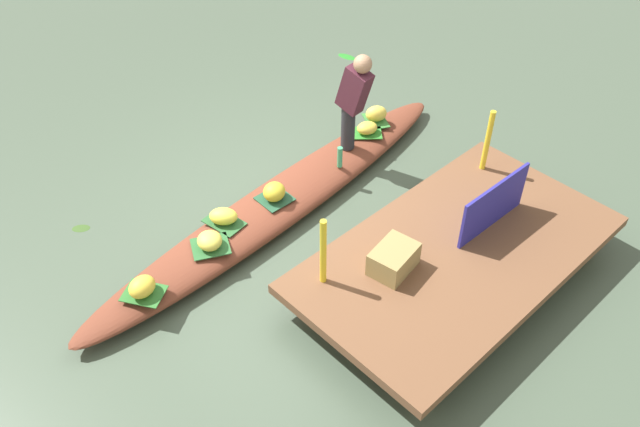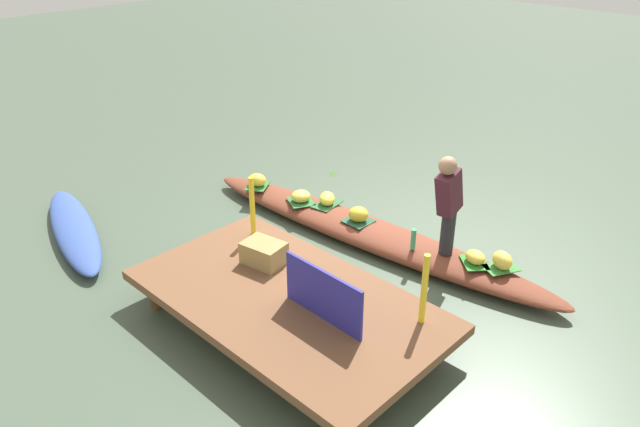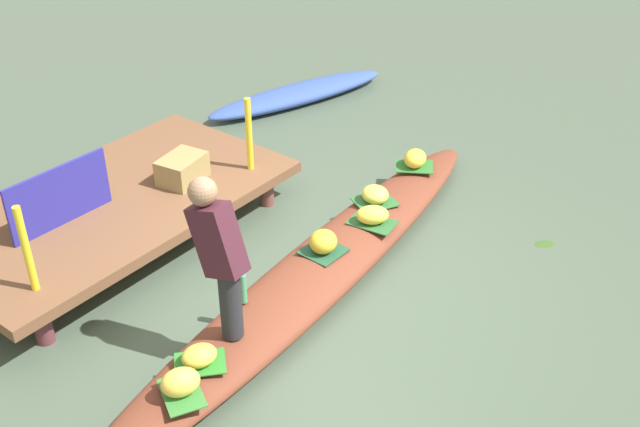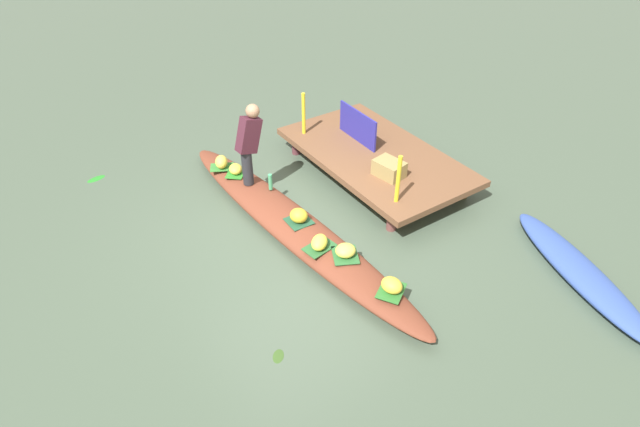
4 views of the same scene
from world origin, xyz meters
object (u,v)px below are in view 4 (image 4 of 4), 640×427
(vendor_boat, at_px, (293,225))
(banana_bunch_3, at_px, (345,250))
(banana_bunch_2, at_px, (236,169))
(water_bottle, at_px, (270,182))
(produce_crate, at_px, (389,169))
(market_banner, at_px, (358,126))
(banana_bunch_4, at_px, (299,215))
(vendor_person, at_px, (249,141))
(banana_bunch_5, at_px, (392,285))
(banana_bunch_0, at_px, (221,162))
(banana_bunch_1, at_px, (319,242))
(moored_boat, at_px, (580,272))

(vendor_boat, xyz_separation_m, banana_bunch_3, (1.04, 0.15, 0.21))
(banana_bunch_2, xyz_separation_m, banana_bunch_3, (2.52, 0.27, 0.01))
(water_bottle, distance_m, produce_crate, 1.78)
(vendor_boat, xyz_separation_m, market_banner, (-1.07, 1.93, 0.53))
(banana_bunch_2, distance_m, water_bottle, 0.73)
(banana_bunch_2, height_order, banana_bunch_4, banana_bunch_4)
(banana_bunch_4, xyz_separation_m, vendor_person, (-1.23, -0.06, 0.60))
(banana_bunch_5, xyz_separation_m, produce_crate, (-1.79, 1.44, 0.17))
(vendor_person, bearing_deg, banana_bunch_4, 2.78)
(produce_crate, bearing_deg, banana_bunch_4, -88.32)
(banana_bunch_0, distance_m, vendor_person, 0.90)
(water_bottle, bearing_deg, banana_bunch_2, -161.46)
(banana_bunch_1, distance_m, water_bottle, 1.53)
(banana_bunch_4, bearing_deg, moored_boat, 42.80)
(banana_bunch_2, relative_size, market_banner, 0.26)
(banana_bunch_2, xyz_separation_m, market_banner, (0.41, 2.05, 0.33))
(banana_bunch_1, bearing_deg, vendor_person, 179.57)
(banana_bunch_2, relative_size, banana_bunch_5, 0.95)
(market_banner, bearing_deg, banana_bunch_4, -56.70)
(moored_boat, height_order, water_bottle, water_bottle)
(moored_boat, height_order, banana_bunch_0, banana_bunch_0)
(moored_boat, height_order, market_banner, market_banner)
(banana_bunch_5, bearing_deg, water_bottle, -177.49)
(moored_boat, bearing_deg, banana_bunch_0, -131.52)
(banana_bunch_3, xyz_separation_m, banana_bunch_5, (0.81, 0.07, 0.01))
(banana_bunch_1, relative_size, produce_crate, 0.66)
(banana_bunch_0, xyz_separation_m, market_banner, (0.68, 2.16, 0.30))
(banana_bunch_1, distance_m, banana_bunch_3, 0.36)
(banana_bunch_3, bearing_deg, water_bottle, -178.72)
(banana_bunch_2, xyz_separation_m, vendor_person, (0.36, 0.10, 0.63))
(banana_bunch_5, distance_m, vendor_person, 3.04)
(market_banner, bearing_deg, banana_bunch_1, -46.24)
(banana_bunch_0, xyz_separation_m, banana_bunch_2, (0.27, 0.11, -0.03))
(banana_bunch_3, bearing_deg, market_banner, 139.90)
(vendor_boat, height_order, banana_bunch_3, banana_bunch_3)
(banana_bunch_2, bearing_deg, water_bottle, 18.54)
(banana_bunch_2, height_order, banana_bunch_3, banana_bunch_3)
(banana_bunch_1, relative_size, banana_bunch_4, 1.15)
(moored_boat, relative_size, banana_bunch_2, 10.11)
(banana_bunch_3, bearing_deg, vendor_person, -175.43)
(banana_bunch_0, xyz_separation_m, banana_bunch_3, (2.79, 0.38, -0.02))
(moored_boat, xyz_separation_m, banana_bunch_3, (-1.77, -2.39, 0.24))
(banana_bunch_1, distance_m, banana_bunch_5, 1.15)
(banana_bunch_2, bearing_deg, market_banner, 78.64)
(banana_bunch_0, relative_size, produce_crate, 0.60)
(banana_bunch_3, distance_m, banana_bunch_4, 0.93)
(banana_bunch_1, height_order, produce_crate, produce_crate)
(vendor_person, bearing_deg, banana_bunch_2, -164.52)
(banana_bunch_1, bearing_deg, banana_bunch_4, 173.17)
(vendor_person, relative_size, market_banner, 1.29)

